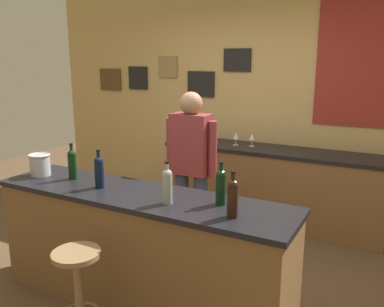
# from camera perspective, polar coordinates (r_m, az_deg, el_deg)

# --- Properties ---
(ground_plane) EXTENTS (10.00, 10.00, 0.00)m
(ground_plane) POSITION_cam_1_polar(r_m,az_deg,el_deg) (3.75, -3.39, -17.28)
(ground_plane) COLOR brown
(back_wall) EXTENTS (6.00, 0.09, 2.80)m
(back_wall) POSITION_cam_1_polar(r_m,az_deg,el_deg) (5.07, 8.91, 7.64)
(back_wall) COLOR tan
(back_wall) RESTS_ON ground_plane
(bar_counter) EXTENTS (2.42, 0.60, 0.92)m
(bar_counter) POSITION_cam_1_polar(r_m,az_deg,el_deg) (3.24, -7.33, -13.31)
(bar_counter) COLOR brown
(bar_counter) RESTS_ON ground_plane
(side_counter) EXTENTS (2.56, 0.56, 0.90)m
(side_counter) POSITION_cam_1_polar(r_m,az_deg,el_deg) (4.80, 11.13, -4.58)
(side_counter) COLOR brown
(side_counter) RESTS_ON ground_plane
(bartender) EXTENTS (0.52, 0.21, 1.62)m
(bartender) POSITION_cam_1_polar(r_m,az_deg,el_deg) (3.74, -0.14, -1.71)
(bartender) COLOR #384766
(bartender) RESTS_ON ground_plane
(bar_stool) EXTENTS (0.32, 0.32, 0.68)m
(bar_stool) POSITION_cam_1_polar(r_m,az_deg,el_deg) (2.90, -15.85, -17.14)
(bar_stool) COLOR olive
(bar_stool) RESTS_ON ground_plane
(wine_bottle_a) EXTENTS (0.07, 0.07, 0.31)m
(wine_bottle_a) POSITION_cam_1_polar(r_m,az_deg,el_deg) (3.50, -16.63, -1.33)
(wine_bottle_a) COLOR black
(wine_bottle_a) RESTS_ON bar_counter
(wine_bottle_b) EXTENTS (0.07, 0.07, 0.31)m
(wine_bottle_b) POSITION_cam_1_polar(r_m,az_deg,el_deg) (3.21, -13.05, -2.41)
(wine_bottle_b) COLOR black
(wine_bottle_b) RESTS_ON bar_counter
(wine_bottle_c) EXTENTS (0.07, 0.07, 0.31)m
(wine_bottle_c) POSITION_cam_1_polar(r_m,az_deg,el_deg) (2.79, -3.55, -4.47)
(wine_bottle_c) COLOR #999E99
(wine_bottle_c) RESTS_ON bar_counter
(wine_bottle_d) EXTENTS (0.07, 0.07, 0.31)m
(wine_bottle_d) POSITION_cam_1_polar(r_m,az_deg,el_deg) (2.78, 4.11, -4.55)
(wine_bottle_d) COLOR black
(wine_bottle_d) RESTS_ON bar_counter
(wine_bottle_e) EXTENTS (0.07, 0.07, 0.31)m
(wine_bottle_e) POSITION_cam_1_polar(r_m,az_deg,el_deg) (2.56, 5.79, -6.14)
(wine_bottle_e) COLOR black
(wine_bottle_e) RESTS_ON bar_counter
(ice_bucket) EXTENTS (0.19, 0.19, 0.19)m
(ice_bucket) POSITION_cam_1_polar(r_m,az_deg,el_deg) (3.70, -20.77, -1.43)
(ice_bucket) COLOR #B7BABF
(ice_bucket) RESTS_ON bar_counter
(wine_glass_a) EXTENTS (0.07, 0.07, 0.16)m
(wine_glass_a) POSITION_cam_1_polar(r_m,az_deg,el_deg) (5.03, 0.41, 3.05)
(wine_glass_a) COLOR silver
(wine_glass_a) RESTS_ON side_counter
(wine_glass_b) EXTENTS (0.07, 0.07, 0.16)m
(wine_glass_b) POSITION_cam_1_polar(r_m,az_deg,el_deg) (4.95, 3.34, 2.87)
(wine_glass_b) COLOR silver
(wine_glass_b) RESTS_ON side_counter
(wine_glass_c) EXTENTS (0.07, 0.07, 0.16)m
(wine_glass_c) POSITION_cam_1_polar(r_m,az_deg,el_deg) (4.80, 6.25, 2.47)
(wine_glass_c) COLOR silver
(wine_glass_c) RESTS_ON side_counter
(wine_glass_d) EXTENTS (0.07, 0.07, 0.16)m
(wine_glass_d) POSITION_cam_1_polar(r_m,az_deg,el_deg) (4.75, 8.53, 2.30)
(wine_glass_d) COLOR silver
(wine_glass_d) RESTS_ON side_counter
(coffee_mug) EXTENTS (0.12, 0.08, 0.09)m
(coffee_mug) POSITION_cam_1_polar(r_m,az_deg,el_deg) (4.97, 1.69, 2.19)
(coffee_mug) COLOR silver
(coffee_mug) RESTS_ON side_counter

